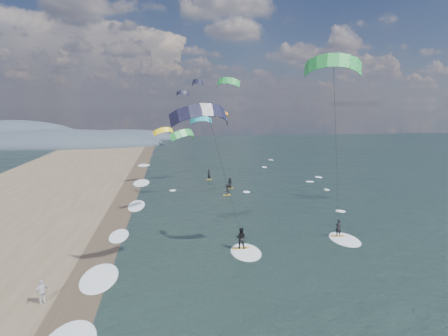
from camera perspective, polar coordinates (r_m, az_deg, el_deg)
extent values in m
plane|color=black|center=(25.16, 6.55, -20.68)|extent=(260.00, 260.00, 0.00)
cube|color=#382D23|center=(34.05, -18.62, -12.71)|extent=(3.00, 240.00, 0.00)
ellipsoid|color=#3D4756|center=(143.43, -29.52, 3.40)|extent=(48.00, 20.00, 15.00)
ellipsoid|color=#3D4756|center=(126.36, -23.86, 3.14)|extent=(64.00, 24.00, 10.00)
ellipsoid|color=#3D4756|center=(142.46, -14.70, 4.31)|extent=(40.00, 18.00, 7.00)
cube|color=gold|center=(38.51, 16.97, -9.93)|extent=(1.36, 0.41, 0.06)
imported|color=black|center=(38.23, 17.03, -8.70)|extent=(0.66, 0.47, 1.68)
ellipsoid|color=white|center=(37.97, 17.90, -10.31)|extent=(2.60, 4.20, 0.12)
cylinder|color=black|center=(33.05, 16.74, 2.15)|extent=(0.02, 0.02, 16.26)
cube|color=gold|center=(34.05, 2.56, -12.13)|extent=(1.49, 0.46, 0.07)
imported|color=black|center=(33.69, 2.58, -10.58)|extent=(1.11, 0.99, 1.90)
ellipsoid|color=white|center=(33.39, 3.34, -12.66)|extent=(2.60, 4.20, 0.12)
cylinder|color=black|center=(28.95, 0.36, -2.01)|extent=(0.02, 0.02, 13.04)
cube|color=gold|center=(53.01, 0.41, -4.11)|extent=(1.10, 0.35, 0.05)
imported|color=black|center=(52.83, 0.42, -3.29)|extent=(0.83, 1.10, 1.51)
cube|color=gold|center=(57.32, 0.90, -3.05)|extent=(1.10, 0.35, 0.05)
imported|color=black|center=(57.14, 0.91, -2.26)|extent=(0.90, 0.88, 1.56)
cube|color=gold|center=(63.68, -2.32, -1.76)|extent=(1.10, 0.35, 0.05)
imported|color=black|center=(63.50, -2.33, -0.97)|extent=(0.74, 0.75, 1.74)
ellipsoid|color=white|center=(30.23, -17.70, -15.62)|extent=(2.40, 5.40, 0.11)
ellipsoid|color=white|center=(38.47, -15.50, -9.92)|extent=(2.40, 5.40, 0.11)
ellipsoid|color=white|center=(48.91, -13.88, -5.62)|extent=(2.40, 5.40, 0.11)
ellipsoid|color=white|center=(62.47, -12.64, -2.24)|extent=(2.40, 5.40, 0.11)
ellipsoid|color=white|center=(80.13, -11.66, 0.41)|extent=(2.40, 5.40, 0.11)
imported|color=silver|center=(27.85, -26.03, -16.61)|extent=(0.98, 0.91, 1.62)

